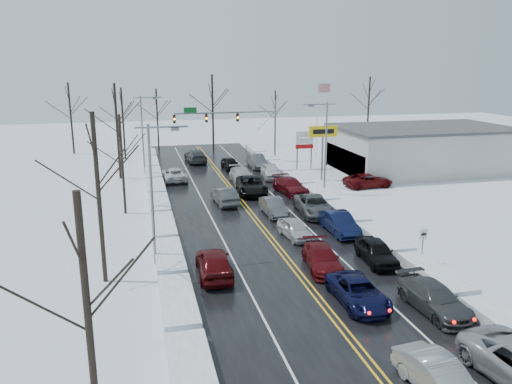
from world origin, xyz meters
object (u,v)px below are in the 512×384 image
object	(u,v)px
tires_plus_sign	(323,135)
oncoming_car_0	(225,204)
traffic_signal_mast	(237,120)
flagpole	(318,113)
dealership_building	(422,149)

from	to	relation	value
tires_plus_sign	oncoming_car_0	size ratio (longest dim) A/B	1.27
traffic_signal_mast	tires_plus_sign	distance (m)	13.92
tires_plus_sign	flagpole	xyz separation A→B (m)	(4.67, 14.01, 0.93)
dealership_building	flagpole	bearing A→B (deg)	126.27
flagpole	oncoming_car_0	size ratio (longest dim) A/B	2.12
traffic_signal_mast	tires_plus_sign	bearing A→B (deg)	-59.54
traffic_signal_mast	tires_plus_sign	xyz separation A→B (m)	(7.05, -12.00, -0.49)
traffic_signal_mast	flagpole	world-z (taller)	flagpole
tires_plus_sign	oncoming_car_0	world-z (taller)	tires_plus_sign
tires_plus_sign	oncoming_car_0	xyz separation A→B (m)	(-12.17, -7.10, -4.99)
traffic_signal_mast	oncoming_car_0	distance (m)	20.51
traffic_signal_mast	flagpole	distance (m)	11.90
dealership_building	oncoming_car_0	distance (m)	27.35
traffic_signal_mast	flagpole	size ratio (longest dim) A/B	1.33
tires_plus_sign	traffic_signal_mast	bearing A→B (deg)	120.46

